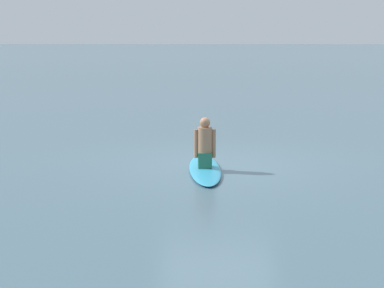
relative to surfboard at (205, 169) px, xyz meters
The scene contains 3 objects.
ground_plane 0.57m from the surfboard, 29.22° to the right, with size 400.00×400.00×0.00m, color slate.
surfboard is the anchor object (origin of this frame).
person_paddler 0.51m from the surfboard, ahead, with size 0.35×0.45×1.03m.
Camera 1 is at (-12.54, 0.23, 2.73)m, focal length 56.23 mm.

